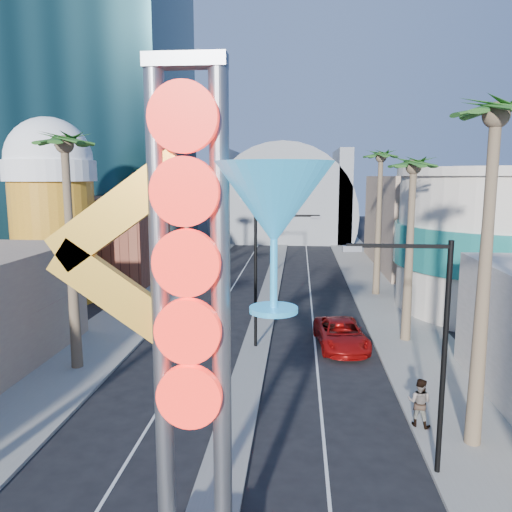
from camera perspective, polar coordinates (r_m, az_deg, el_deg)
The scene contains 21 objects.
sidewalk_west at distance 45.63m, azimuth -10.36°, elevation -3.58°, with size 5.00×100.00×0.15m, color gray.
sidewalk_east at distance 44.60m, azimuth 13.96°, elevation -4.00°, with size 5.00×100.00×0.15m, color gray.
median at distance 47.03m, azimuth 1.87°, elevation -3.06°, with size 1.60×84.00×0.15m, color gray.
hotel_tower at distance 66.43m, azimuth -18.10°, elevation 21.74°, with size 20.00×20.00×50.00m, color black.
brick_filler_west at distance 49.84m, azimuth -16.81°, elevation 1.82°, with size 10.00×10.00×8.00m, color brown.
filler_east at distance 57.74m, azimuth 18.56°, elevation 3.68°, with size 10.00×20.00×10.00m, color #A27E68.
beer_mug at distance 42.66m, azimuth -22.28°, elevation 5.56°, with size 7.00×7.00×14.50m.
turquoise_building at distance 41.25m, azimuth 27.08°, elevation 1.52°, with size 16.60×16.60×10.60m.
canopy at distance 80.15m, azimuth 3.21°, elevation 5.03°, with size 22.00×16.00×22.00m.
neon_sign at distance 11.31m, azimuth -3.49°, elevation -4.56°, with size 6.53×2.60×12.55m.
streetlight_0 at distance 28.44m, azimuth 1.05°, elevation -1.23°, with size 3.79×0.25×8.00m.
streetlight_1 at distance 52.25m, azimuth 1.65°, elevation 3.50°, with size 3.79×0.25×8.00m.
streetlight_2 at distance 17.26m, azimuth 19.29°, elevation -8.76°, with size 3.45×0.25×8.00m.
palm_1 at distance 26.52m, azimuth -20.97°, elevation 10.34°, with size 2.40×2.40×12.70m.
palm_2 at distance 39.60m, azimuth -11.96°, elevation 8.19°, with size 2.40×2.40×11.20m.
palm_3 at distance 51.21m, azimuth -8.04°, elevation 8.46°, with size 2.40×2.40×11.20m.
palm_5 at distance 19.11m, azimuth 25.60°, elevation 12.11°, with size 2.40×2.40×13.20m.
palm_6 at distance 30.62m, azimuth 17.52°, elevation 8.60°, with size 2.40×2.40×11.70m.
palm_7 at distance 42.43m, azimuth 14.06°, elevation 9.98°, with size 2.40×2.40×12.70m.
red_pickup at distance 30.08m, azimuth 9.69°, elevation -8.79°, with size 2.67×5.78×1.61m, color #930C0B.
pedestrian_b at distance 21.58m, azimuth 18.17°, elevation -15.59°, with size 0.95×0.74×1.95m, color gray.
Camera 1 is at (2.45, -7.91, 9.97)m, focal length 35.00 mm.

